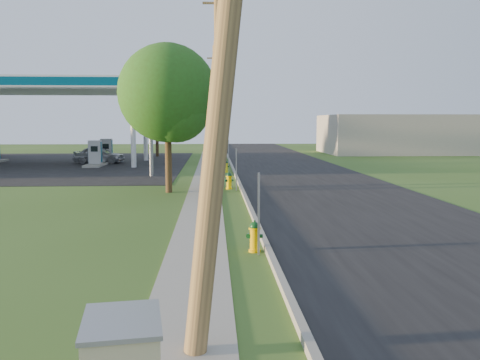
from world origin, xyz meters
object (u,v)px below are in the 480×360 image
utility_pole_far (216,103)px  tree_verge (170,97)px  fuel_pump_ne (95,157)px  fuel_pump_se (107,153)px  hydrant_far (226,167)px  price_pylon (150,84)px  car_silver (99,155)px  hydrant_near (255,236)px  utility_pole_mid (218,86)px  hydrant_mid (229,181)px  tree_lot (158,109)px

utility_pole_far → tree_verge: 19.68m
utility_pole_far → fuel_pump_ne: 10.99m
fuel_pump_ne → fuel_pump_se: 4.00m
hydrant_far → fuel_pump_se: bearing=135.7°
hydrant_far → utility_pole_far: bearing=93.3°
price_pylon → hydrant_far: bearing=26.6°
price_pylon → car_silver: size_ratio=1.74×
utility_pole_far → hydrant_near: utility_pole_far is taller
utility_pole_far → fuel_pump_se: bearing=-173.6°
fuel_pump_ne → hydrant_far: size_ratio=4.05×
price_pylon → tree_verge: 7.34m
utility_pole_mid → hydrant_mid: (0.52, -0.46, -4.55)m
utility_pole_mid → utility_pole_far: (0.00, 18.00, -0.15)m
fuel_pump_se → utility_pole_mid: bearing=-62.4°
utility_pole_far → car_silver: (-9.22, -2.27, -4.13)m
fuel_pump_se → tree_verge: size_ratio=0.47×
tree_lot → car_silver: 9.53m
utility_pole_far → hydrant_mid: size_ratio=11.42×
fuel_pump_ne → hydrant_mid: 16.44m
tree_lot → hydrant_near: (6.21, -36.11, -4.06)m
hydrant_mid → hydrant_far: 8.21m
price_pylon → tree_lot: tree_lot is taller
utility_pole_far → hydrant_mid: bearing=-88.4°
hydrant_mid → car_silver: (-9.74, 16.20, 0.26)m
fuel_pump_se → tree_lot: (3.47, 6.62, 3.72)m
tree_verge → fuel_pump_se: bearing=109.9°
fuel_pump_se → hydrant_far: size_ratio=4.05×
fuel_pump_ne → hydrant_near: 27.26m
utility_pole_mid → hydrant_near: size_ratio=12.36×
tree_verge → tree_lot: size_ratio=0.98×
utility_pole_mid → hydrant_mid: bearing=-41.4°
fuel_pump_ne → hydrant_far: (9.49, -5.26, -0.34)m
price_pylon → hydrant_mid: size_ratio=8.23×
car_silver → utility_pole_far: bearing=-66.6°
hydrant_near → tree_verge: bearing=105.1°
utility_pole_far → fuel_pump_ne: size_ratio=2.97×
hydrant_near → car_silver: size_ratio=0.20×
car_silver → utility_pole_mid: bearing=-140.0°
tree_lot → hydrant_near: tree_lot is taller
utility_pole_mid → hydrant_far: size_ratio=12.39×
utility_pole_mid → fuel_pump_se: (-8.90, 17.00, -4.23)m
utility_pole_mid → hydrant_mid: size_ratio=11.78×
utility_pole_mid → tree_verge: (-2.18, -1.55, -0.61)m
tree_lot → hydrant_far: bearing=-69.2°
hydrant_near → hydrant_mid: 12.03m
utility_pole_mid → hydrant_near: utility_pole_mid is taller
fuel_pump_ne → hydrant_mid: bearing=-55.0°
fuel_pump_se → tree_lot: tree_lot is taller
utility_pole_far → hydrant_mid: (0.52, -18.46, -4.40)m
fuel_pump_se → hydrant_far: (9.49, -9.26, -0.34)m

